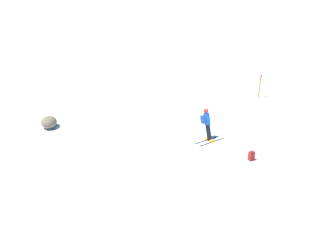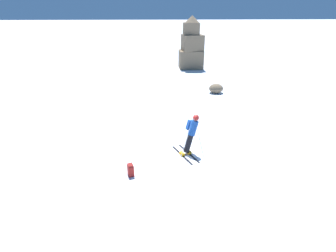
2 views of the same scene
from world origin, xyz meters
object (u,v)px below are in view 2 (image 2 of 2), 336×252
object	(u,v)px
rock_pillar	(191,47)
exposed_boulder_0	(216,88)
skier	(191,132)
spare_backpack	(131,170)

from	to	relation	value
rock_pillar	exposed_boulder_0	size ratio (longest dim) A/B	4.93
skier	exposed_boulder_0	bearing A→B (deg)	47.42
rock_pillar	spare_backpack	bearing A→B (deg)	-104.47
exposed_boulder_0	rock_pillar	bearing A→B (deg)	94.20
skier	exposed_boulder_0	size ratio (longest dim) A/B	1.72
skier	exposed_boulder_0	distance (m)	9.76
spare_backpack	skier	bearing A→B (deg)	-75.03
skier	rock_pillar	distance (m)	18.76
skier	spare_backpack	size ratio (longest dim) A/B	3.80
rock_pillar	exposed_boulder_0	xyz separation A→B (m)	(0.69, -9.37, -1.92)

